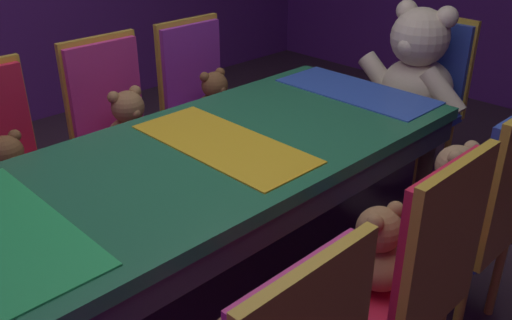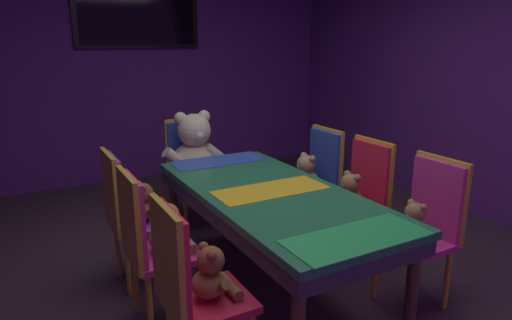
{
  "view_description": "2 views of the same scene",
  "coord_description": "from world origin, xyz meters",
  "views": [
    {
      "loc": [
        1.48,
        -1.27,
        1.64
      ],
      "look_at": [
        0.22,
        -0.04,
        0.76
      ],
      "focal_mm": 39.28,
      "sensor_mm": 36.0,
      "label": 1
    },
    {
      "loc": [
        -1.44,
        -2.41,
        1.7
      ],
      "look_at": [
        0.11,
        0.41,
        0.84
      ],
      "focal_mm": 31.15,
      "sensor_mm": 36.0,
      "label": 2
    }
  ],
  "objects": [
    {
      "name": "teddy_left_2",
      "position": [
        -0.71,
        0.56,
        0.58
      ],
      "size": [
        0.24,
        0.31,
        0.29
      ],
      "color": "brown",
      "rests_on": "chair_left_2"
    },
    {
      "name": "teddy_left_0",
      "position": [
        -0.68,
        -0.57,
        0.58
      ],
      "size": [
        0.23,
        0.3,
        0.28
      ],
      "color": "brown",
      "rests_on": "chair_left_0"
    },
    {
      "name": "wall_back",
      "position": [
        0.0,
        3.2,
        1.4
      ],
      "size": [
        5.2,
        0.12,
        2.8
      ],
      "primitive_type": "cube",
      "color": "#59267F",
      "rests_on": "ground_plane"
    },
    {
      "name": "chair_left_1",
      "position": [
        -0.85,
        0.03,
        0.6
      ],
      "size": [
        0.42,
        0.41,
        0.98
      ],
      "color": "#CC338C",
      "rests_on": "ground_plane"
    },
    {
      "name": "banquet_table",
      "position": [
        0.0,
        0.0,
        0.65
      ],
      "size": [
        0.9,
        2.02,
        0.75
      ],
      "color": "#26724C",
      "rests_on": "ground_plane"
    },
    {
      "name": "teddy_right_2",
      "position": [
        0.67,
        0.56,
        0.6
      ],
      "size": [
        0.26,
        0.34,
        0.32
      ],
      "rotation": [
        0.0,
        0.0,
        3.14
      ],
      "color": "tan",
      "rests_on": "chair_right_2"
    },
    {
      "name": "chair_right_2",
      "position": [
        0.82,
        0.56,
        0.6
      ],
      "size": [
        0.42,
        0.41,
        0.98
      ],
      "rotation": [
        0.0,
        0.0,
        3.14
      ],
      "color": "#2D47B2",
      "rests_on": "ground_plane"
    },
    {
      "name": "ground_plane",
      "position": [
        0.0,
        0.0,
        0.0
      ],
      "size": [
        7.9,
        7.9,
        0.0
      ],
      "primitive_type": "plane",
      "color": "#3F2D38"
    },
    {
      "name": "chair_right_1",
      "position": [
        0.84,
        0.02,
        0.6
      ],
      "size": [
        0.42,
        0.41,
        0.98
      ],
      "rotation": [
        0.0,
        0.0,
        3.14
      ],
      "color": "red",
      "rests_on": "ground_plane"
    },
    {
      "name": "king_teddy_bear",
      "position": [
        0.0,
        1.38,
        0.72
      ],
      "size": [
        0.66,
        0.51,
        0.62
      ],
      "rotation": [
        0.0,
        0.0,
        -1.57
      ],
      "color": "beige",
      "rests_on": "throne_chair"
    },
    {
      "name": "teddy_right_0",
      "position": [
        0.71,
        -0.59,
        0.57
      ],
      "size": [
        0.21,
        0.28,
        0.26
      ],
      "rotation": [
        0.0,
        0.0,
        3.14
      ],
      "color": "#9E7247",
      "rests_on": "chair_right_0"
    },
    {
      "name": "chair_right_0",
      "position": [
        0.85,
        -0.59,
        0.6
      ],
      "size": [
        0.42,
        0.41,
        0.98
      ],
      "rotation": [
        0.0,
        0.0,
        3.14
      ],
      "color": "#CC338C",
      "rests_on": "ground_plane"
    },
    {
      "name": "teddy_left_1",
      "position": [
        -0.71,
        0.03,
        0.59
      ],
      "size": [
        0.26,
        0.33,
        0.32
      ],
      "color": "#9E7247",
      "rests_on": "chair_left_1"
    },
    {
      "name": "teddy_right_1",
      "position": [
        0.7,
        0.02,
        0.59
      ],
      "size": [
        0.24,
        0.31,
        0.3
      ],
      "rotation": [
        0.0,
        0.0,
        3.14
      ],
      "color": "#9E7247",
      "rests_on": "chair_right_1"
    },
    {
      "name": "throne_chair",
      "position": [
        0.0,
        1.54,
        0.6
      ],
      "size": [
        0.41,
        0.42,
        0.98
      ],
      "rotation": [
        0.0,
        0.0,
        -1.57
      ],
      "color": "#2D47B2",
      "rests_on": "ground_plane"
    },
    {
      "name": "chair_left_0",
      "position": [
        -0.82,
        -0.57,
        0.6
      ],
      "size": [
        0.42,
        0.41,
        0.98
      ],
      "color": "red",
      "rests_on": "ground_plane"
    },
    {
      "name": "wall_tv",
      "position": [
        0.0,
        3.11,
        2.05
      ],
      "size": [
        1.49,
        0.06,
        0.86
      ],
      "color": "black"
    },
    {
      "name": "chair_left_2",
      "position": [
        -0.85,
        0.56,
        0.6
      ],
      "size": [
        0.42,
        0.41,
        0.98
      ],
      "color": "purple",
      "rests_on": "ground_plane"
    }
  ]
}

